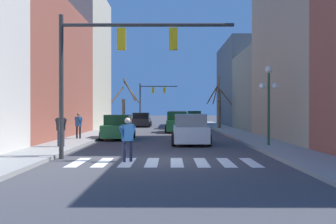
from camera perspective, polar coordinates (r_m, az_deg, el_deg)
ground_plane at (r=15.06m, az=-0.48°, el=-7.01°), size 240.00×240.00×0.00m
sidewalk_left at (r=16.06m, az=-20.24°, el=-6.30°), size 2.21×90.00×0.15m
sidewalk_right at (r=15.92m, az=19.47°, el=-6.36°), size 2.21×90.00×0.15m
building_row_left at (r=30.29m, az=-18.50°, el=6.79°), size 6.00×35.53×13.51m
building_row_right at (r=31.50m, az=17.61°, el=6.69°), size 6.00×44.37×13.44m
crosswalk_stripes at (r=14.43m, az=-0.52°, el=-7.32°), size 6.75×2.60×0.01m
traffic_signal_near at (r=15.59m, az=-7.91°, el=8.36°), size 6.82×0.28×5.63m
traffic_signal_far at (r=55.32m, az=-2.49°, el=2.50°), size 5.34×0.28×5.64m
street_lamp_right_corner at (r=20.35m, az=14.40°, el=3.28°), size 0.95×0.36×3.97m
car_parked_right_near at (r=25.87m, az=-7.22°, el=-2.28°), size 1.97×4.13×1.60m
car_driving_toward_lane at (r=44.63m, az=-3.89°, el=-1.19°), size 2.19×4.81×1.60m
car_parked_left_far at (r=33.60m, az=1.27°, el=-1.58°), size 2.01×4.64×1.75m
car_parked_right_far at (r=40.11m, az=1.30°, el=-1.24°), size 2.19×4.32×1.80m
car_at_intersection at (r=49.55m, az=3.77°, el=-0.95°), size 1.99×4.84×1.79m
car_parked_right_mid at (r=22.00m, az=3.23°, el=-2.65°), size 2.09×4.30×1.68m
pedestrian_waiting_at_curb at (r=19.63m, az=-15.28°, el=-2.03°), size 0.68×0.36×1.64m
pedestrian_near_right_corner at (r=24.93m, az=-12.86°, el=-1.59°), size 0.62×0.45×1.60m
pedestrian_crossing_street at (r=14.58m, az=-5.89°, el=-3.45°), size 0.61×0.48×1.63m
street_tree_left_mid at (r=46.69m, az=-6.32°, el=1.17°), size 3.09×2.43×5.57m
street_tree_left_far at (r=39.16m, az=7.38°, el=1.14°), size 2.64×2.25×5.34m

